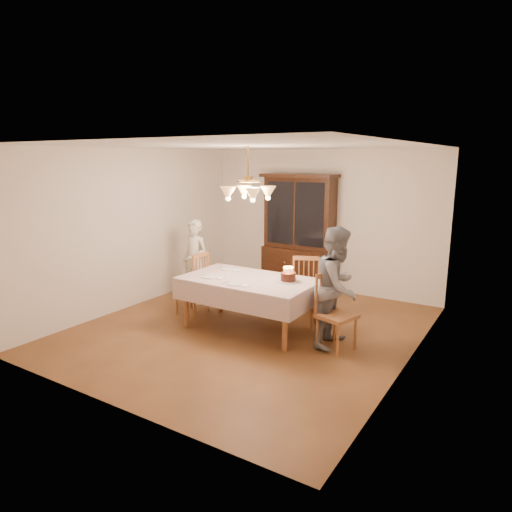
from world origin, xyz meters
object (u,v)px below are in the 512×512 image
Objects in this scene: birthday_cake at (288,277)px; elderly_woman at (195,262)px; chair_far_side at (306,289)px; china_hutch at (299,235)px; dining_table at (249,284)px.

elderly_woman is at bearing 168.15° from birthday_cake.
chair_far_side is at bearing 97.30° from birthday_cake.
elderly_woman reaches higher than birthday_cake.
birthday_cake is at bearing -4.06° from elderly_woman.
elderly_woman is 2.06m from birthday_cake.
china_hutch is at bearing 64.29° from elderly_woman.
chair_far_side is at bearing -58.51° from china_hutch.
china_hutch reaches higher than chair_far_side.
dining_table is 2.31m from china_hutch.
dining_table is at bearing -115.69° from chair_far_side.
dining_table is 0.88× the size of china_hutch.
dining_table is at bearing -13.80° from elderly_woman.
elderly_woman is (-1.11, -1.68, -0.32)m from china_hutch.
china_hutch reaches higher than dining_table.
china_hutch reaches higher than birthday_cake.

